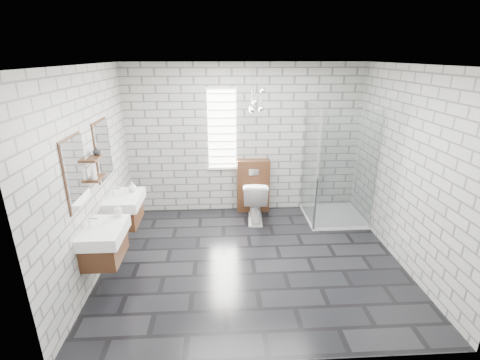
{
  "coord_description": "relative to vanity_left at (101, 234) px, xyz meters",
  "views": [
    {
      "loc": [
        -0.43,
        -4.35,
        2.82
      ],
      "look_at": [
        -0.16,
        0.35,
        1.11
      ],
      "focal_mm": 26.0,
      "sensor_mm": 36.0,
      "label": 1
    }
  ],
  "objects": [
    {
      "name": "floor",
      "position": [
        1.91,
        0.5,
        -0.77
      ],
      "size": [
        4.2,
        3.6,
        0.02
      ],
      "primitive_type": "cube",
      "color": "black",
      "rests_on": "ground"
    },
    {
      "name": "ceiling",
      "position": [
        1.91,
        0.5,
        1.95
      ],
      "size": [
        4.2,
        3.6,
        0.02
      ],
      "primitive_type": "cube",
      "color": "white",
      "rests_on": "wall_back"
    },
    {
      "name": "wall_back",
      "position": [
        1.91,
        2.31,
        0.59
      ],
      "size": [
        4.2,
        0.02,
        2.7
      ],
      "primitive_type": "cube",
      "color": "#9F9F9A",
      "rests_on": "floor"
    },
    {
      "name": "wall_front",
      "position": [
        1.91,
        -1.31,
        0.59
      ],
      "size": [
        4.2,
        0.02,
        2.7
      ],
      "primitive_type": "cube",
      "color": "#9F9F9A",
      "rests_on": "floor"
    },
    {
      "name": "wall_left",
      "position": [
        -0.2,
        0.5,
        0.59
      ],
      "size": [
        0.02,
        3.6,
        2.7
      ],
      "primitive_type": "cube",
      "color": "#9F9F9A",
      "rests_on": "floor"
    },
    {
      "name": "wall_right",
      "position": [
        4.02,
        0.5,
        0.59
      ],
      "size": [
        0.02,
        3.6,
        2.7
      ],
      "primitive_type": "cube",
      "color": "#9F9F9A",
      "rests_on": "floor"
    },
    {
      "name": "vanity_left",
      "position": [
        0.0,
        0.0,
        0.0
      ],
      "size": [
        0.47,
        0.7,
        1.57
      ],
      "color": "#4B2A17",
      "rests_on": "wall_left"
    },
    {
      "name": "vanity_right",
      "position": [
        0.0,
        0.99,
        0.0
      ],
      "size": [
        0.47,
        0.7,
        1.57
      ],
      "color": "#4B2A17",
      "rests_on": "wall_left"
    },
    {
      "name": "shelf_lower",
      "position": [
        -0.12,
        0.45,
        0.56
      ],
      "size": [
        0.14,
        0.3,
        0.03
      ],
      "primitive_type": "cube",
      "color": "#4B2A17",
      "rests_on": "wall_left"
    },
    {
      "name": "shelf_upper",
      "position": [
        -0.12,
        0.45,
        0.82
      ],
      "size": [
        0.14,
        0.3,
        0.03
      ],
      "primitive_type": "cube",
      "color": "#4B2A17",
      "rests_on": "wall_left"
    },
    {
      "name": "window",
      "position": [
        1.51,
        2.29,
        0.79
      ],
      "size": [
        0.56,
        0.05,
        1.48
      ],
      "color": "white",
      "rests_on": "wall_back"
    },
    {
      "name": "cistern_panel",
      "position": [
        2.07,
        2.2,
        -0.26
      ],
      "size": [
        0.6,
        0.2,
        1.0
      ],
      "primitive_type": "cube",
      "color": "#4B2A17",
      "rests_on": "floor"
    },
    {
      "name": "flush_plate",
      "position": [
        2.07,
        2.1,
        0.04
      ],
      "size": [
        0.18,
        0.01,
        0.12
      ],
      "primitive_type": "cube",
      "color": "silver",
      "rests_on": "cistern_panel"
    },
    {
      "name": "shower_enclosure",
      "position": [
        3.41,
        1.69,
        -0.25
      ],
      "size": [
        1.0,
        1.0,
        2.03
      ],
      "color": "white",
      "rests_on": "floor"
    },
    {
      "name": "pendant_cluster",
      "position": [
        2.07,
        1.88,
        1.31
      ],
      "size": [
        0.26,
        0.27,
        0.78
      ],
      "color": "silver",
      "rests_on": "ceiling"
    },
    {
      "name": "toilet",
      "position": [
        2.07,
        1.8,
        -0.38
      ],
      "size": [
        0.48,
        0.78,
        0.76
      ],
      "primitive_type": "imported",
      "rotation": [
        0.0,
        0.0,
        3.06
      ],
      "color": "white",
      "rests_on": "floor"
    },
    {
      "name": "soap_bottle_a",
      "position": [
        0.15,
        0.28,
        0.18
      ],
      "size": [
        0.09,
        0.09,
        0.17
      ],
      "primitive_type": "imported",
      "rotation": [
        0.0,
        0.0,
        0.16
      ],
      "color": "#B2B2B2",
      "rests_on": "vanity_left"
    },
    {
      "name": "soap_bottle_b",
      "position": [
        0.13,
        1.15,
        0.17
      ],
      "size": [
        0.15,
        0.15,
        0.16
      ],
      "primitive_type": "imported",
      "rotation": [
        0.0,
        0.0,
        -0.29
      ],
      "color": "#B2B2B2",
      "rests_on": "vanity_right"
    },
    {
      "name": "soap_bottle_c",
      "position": [
        -0.11,
        0.35,
        0.67
      ],
      "size": [
        0.09,
        0.09,
        0.18
      ],
      "primitive_type": "imported",
      "rotation": [
        0.0,
        0.0,
        0.44
      ],
      "color": "#B2B2B2",
      "rests_on": "shelf_lower"
    },
    {
      "name": "vase",
      "position": [
        -0.11,
        0.56,
        0.89
      ],
      "size": [
        0.12,
        0.12,
        0.1
      ],
      "primitive_type": "imported",
      "rotation": [
        0.0,
        0.0,
        0.2
      ],
      "color": "#B2B2B2",
      "rests_on": "shelf_upper"
    }
  ]
}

